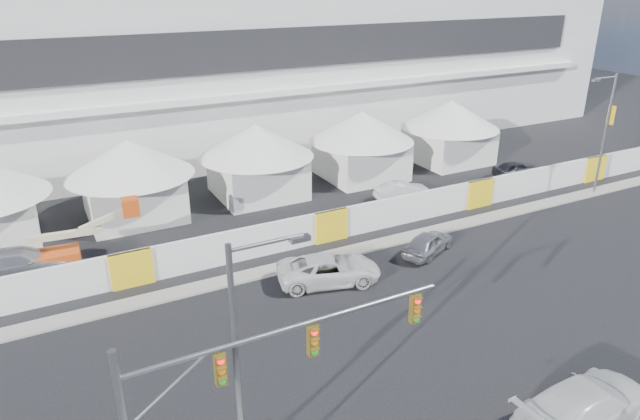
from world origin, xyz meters
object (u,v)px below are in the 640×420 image
lot_car_a (403,191)px  lot_car_b (516,169)px  pickup_near (586,405)px  lot_car_c (20,263)px  boom_lift (58,253)px  sedan_silver (428,243)px  streetlight_median (244,361)px  pickup_curb (329,269)px  streetlight_curb (605,126)px  traffic_mast (211,415)px

lot_car_a → lot_car_b: size_ratio=1.08×
pickup_near → lot_car_c: 28.45m
boom_lift → sedan_silver: bearing=-17.5°
pickup_near → streetlight_median: streetlight_median is taller
pickup_curb → lot_car_a: size_ratio=1.33×
boom_lift → lot_car_c: bearing=-177.4°
sedan_silver → pickup_near: pickup_near is taller
streetlight_curb → lot_car_c: bearing=171.3°
sedan_silver → pickup_curb: 6.82m
boom_lift → traffic_mast: bearing=-76.5°
lot_car_b → lot_car_c: lot_car_c is taller
pickup_curb → pickup_near: (3.30, -13.57, 0.10)m
lot_car_b → lot_car_c: bearing=100.9°
pickup_near → lot_car_c: (-17.95, 22.06, -0.08)m
streetlight_median → lot_car_a: bearing=44.5°
pickup_curb → lot_car_a: 13.23m
sedan_silver → lot_car_b: sedan_silver is taller
lot_car_a → streetlight_median: streetlight_median is taller
sedan_silver → streetlight_median: streetlight_median is taller
lot_car_a → boom_lift: size_ratio=0.58×
sedan_silver → boom_lift: (-19.53, 8.13, 0.30)m
streetlight_median → lot_car_c: bearing=107.2°
lot_car_b → traffic_mast: size_ratio=0.38×
lot_car_a → boom_lift: boom_lift is taller
sedan_silver → lot_car_a: bearing=-49.5°
streetlight_median → boom_lift: streetlight_median is taller
lot_car_b → boom_lift: (-34.51, 0.32, 0.32)m
lot_car_a → boom_lift: 23.23m
streetlight_median → boom_lift: size_ratio=1.22×
pickup_near → streetlight_curb: streetlight_curb is taller
pickup_near → lot_car_a: 22.77m
lot_car_b → pickup_near: bearing=151.1°
pickup_near → lot_car_a: bearing=-20.7°
pickup_near → lot_car_a: pickup_near is taller
pickup_curb → lot_car_b: (21.80, 8.08, -0.11)m
traffic_mast → boom_lift: 19.98m
pickup_curb → traffic_mast: 15.21m
lot_car_c → pickup_near: bearing=-136.0°
pickup_curb → streetlight_curb: 24.64m
pickup_curb → lot_car_c: size_ratio=1.02×
lot_car_b → streetlight_median: 36.13m
traffic_mast → lot_car_a: bearing=43.3°
streetlight_median → streetlight_curb: streetlight_median is taller
lot_car_b → traffic_mast: (-31.63, -19.22, 3.35)m
sedan_silver → streetlight_curb: bearing=-106.5°
sedan_silver → boom_lift: boom_lift is taller
traffic_mast → streetlight_median: 1.71m
sedan_silver → streetlight_median: (-15.47, -11.08, 4.53)m
pickup_near → traffic_mast: 13.73m
sedan_silver → pickup_curb: size_ratio=0.72×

